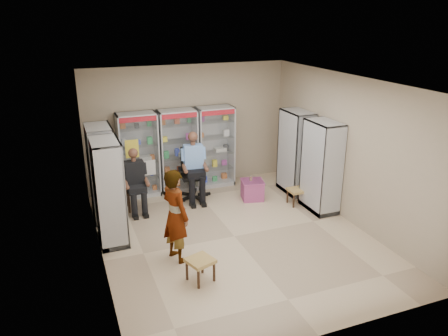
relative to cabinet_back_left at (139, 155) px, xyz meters
name	(u,v)px	position (x,y,z in m)	size (l,w,h in m)	color
floor	(234,236)	(1.30, -2.73, -1.00)	(6.00, 6.00, 0.00)	tan
room_shell	(235,140)	(1.30, -2.73, 0.97)	(5.02, 6.02, 3.01)	tan
cabinet_back_left	(139,155)	(0.00, 0.00, 0.00)	(0.90, 0.50, 2.00)	#B9BBC1
cabinet_back_mid	(178,151)	(0.95, 0.00, 0.00)	(0.90, 0.50, 2.00)	silver
cabinet_back_right	(215,147)	(1.90, 0.00, 0.00)	(0.90, 0.50, 2.00)	#AEB1B5
cabinet_right_far	(296,152)	(3.53, -1.13, 0.00)	(0.50, 0.90, 2.00)	#A9ACB1
cabinet_right_near	(321,167)	(3.53, -2.23, 0.00)	(0.50, 0.90, 2.00)	#B3B7BB
cabinet_left_far	(102,173)	(-0.93, -0.93, 0.00)	(0.50, 0.90, 2.00)	silver
cabinet_left_near	(109,192)	(-0.93, -2.03, 0.00)	(0.50, 0.90, 2.00)	#ADB0B4
wooden_chair	(135,189)	(-0.25, -0.73, -0.53)	(0.42, 0.42, 0.94)	black
seated_customer	(135,181)	(-0.25, -0.78, -0.33)	(0.44, 0.60, 1.34)	black
office_chair	(193,173)	(1.13, -0.59, -0.40)	(0.65, 0.65, 1.19)	black
seated_shopkeeper	(193,168)	(1.13, -0.64, -0.24)	(0.50, 0.69, 1.52)	#72A1E1
pink_trunk	(252,190)	(2.39, -1.19, -0.77)	(0.48, 0.46, 0.46)	#C64F85
tea_glass	(251,178)	(2.35, -1.17, -0.49)	(0.07, 0.07, 0.11)	#581407
woven_stool_a	(296,197)	(3.20, -1.82, -0.82)	(0.37, 0.37, 0.37)	#AB7B48
woven_stool_b	(200,270)	(0.22, -3.90, -0.80)	(0.39, 0.39, 0.39)	olive
standing_man	(175,215)	(0.04, -3.10, -0.16)	(0.61, 0.40, 1.68)	gray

